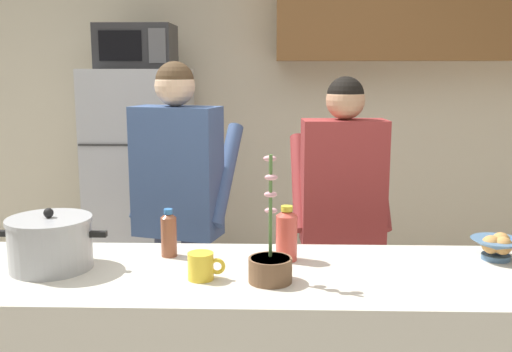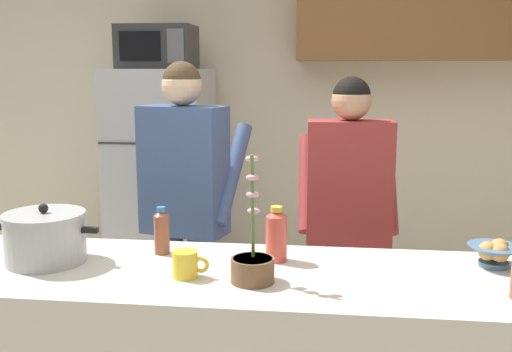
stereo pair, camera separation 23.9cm
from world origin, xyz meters
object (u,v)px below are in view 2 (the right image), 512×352
Objects in this scene: person_near_pot at (185,187)px; bottle_mid_counter at (276,234)px; microwave at (157,47)px; bottle_far_corner at (162,231)px; refrigerator at (163,190)px; potted_orchid at (253,264)px; person_by_sink at (348,202)px; coffee_mug at (186,264)px; cooking_pot at (45,237)px; bread_bowl at (495,253)px.

person_near_pot reaches higher than bottle_mid_counter.
microwave is 1.89m from bottle_far_corner.
refrigerator is 3.68× the size of potted_orchid.
person_by_sink is (1.22, -0.99, -0.78)m from microwave.
microwave is 0.29× the size of person_near_pot.
bottle_far_corner is (-0.75, -0.67, 0.02)m from person_by_sink.
coffee_mug is at bearing -71.82° from refrigerator.
bottle_far_corner is (0.41, 0.15, -0.00)m from cooking_pot.
bottle_mid_counter is at bearing 36.16° from coffee_mug.
person_near_pot is 8.89× the size of bottle_far_corner.
coffee_mug is at bearing -76.22° from person_near_pot.
bread_bowl is at bearing 4.99° from cooking_pot.
microwave is at bearing 114.34° from potted_orchid.
refrigerator reaches higher than potted_orchid.
bottle_far_corner is 0.48m from potted_orchid.
bottle_mid_counter is 0.46m from bottle_far_corner.
microwave is 2.54× the size of bottle_far_corner.
bottle_far_corner is at bearing 20.73° from cooking_pot.
coffee_mug is 1.13m from bread_bowl.
bread_bowl is at bearing -0.38° from bottle_far_corner.
refrigerator is 1.60m from person_by_sink.
potted_orchid is (0.40, -0.27, -0.03)m from bottle_far_corner.
person_near_pot is 3.77× the size of potted_orchid.
coffee_mug is (0.56, -0.10, -0.05)m from cooking_pot.
bottle_far_corner is (-1.26, 0.01, 0.04)m from bread_bowl.
coffee_mug is at bearing -10.05° from cooking_pot.
bread_bowl is (1.67, 0.15, -0.04)m from cooking_pot.
person_by_sink is at bearing 127.16° from bread_bowl.
cooking_pot is 2.14× the size of bread_bowl.
coffee_mug is (0.23, -0.93, -0.08)m from person_near_pot.
cooking_pot is at bearing -112.19° from person_near_pot.
microwave is 2.26m from potted_orchid.
person_near_pot is 0.88m from bottle_mid_counter.
coffee_mug is at bearing -143.84° from bottle_mid_counter.
person_by_sink is 0.76m from bottle_mid_counter.
potted_orchid is (0.87, -1.93, -0.79)m from microwave.
potted_orchid is (0.24, -0.02, 0.02)m from coffee_mug.
person_by_sink is at bearing 41.70° from bottle_far_corner.
microwave is at bearing 108.37° from coffee_mug.
refrigerator is 1.11m from person_near_pot.
person_by_sink reaches higher than cooking_pot.
refrigerator reaches higher than cooking_pot.
person_by_sink reaches higher than bottle_far_corner.
bread_bowl is at bearing -27.11° from person_near_pot.
cooking_pot is at bearing -144.60° from person_by_sink.
person_by_sink reaches higher than bottle_mid_counter.
person_by_sink is at bearing -0.39° from person_near_pot.
microwave is 1.29m from person_near_pot.
bottle_far_corner is (0.07, -0.67, -0.04)m from person_near_pot.
bottle_mid_counter is (0.86, 0.12, 0.01)m from cooking_pot.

